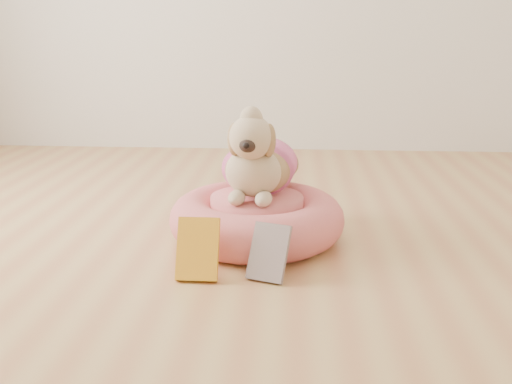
# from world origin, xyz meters

# --- Properties ---
(floor) EXTENTS (4.50, 4.50, 0.00)m
(floor) POSITION_xyz_m (0.00, 0.00, 0.00)
(floor) COLOR #BD804E
(floor) RESTS_ON ground
(pet_bed) EXTENTS (0.68, 0.68, 0.17)m
(pet_bed) POSITION_xyz_m (0.26, 0.44, 0.08)
(pet_bed) COLOR #D15161
(pet_bed) RESTS_ON floor
(dog) EXTENTS (0.39, 0.53, 0.36)m
(dog) POSITION_xyz_m (0.26, 0.48, 0.36)
(dog) COLOR olive
(dog) RESTS_ON pet_bed
(book_yellow) EXTENTS (0.14, 0.12, 0.20)m
(book_yellow) POSITION_xyz_m (0.09, 0.06, 0.10)
(book_yellow) COLOR yellow
(book_yellow) RESTS_ON floor
(book_white) EXTENTS (0.15, 0.14, 0.18)m
(book_white) POSITION_xyz_m (0.33, 0.07, 0.09)
(book_white) COLOR white
(book_white) RESTS_ON floor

